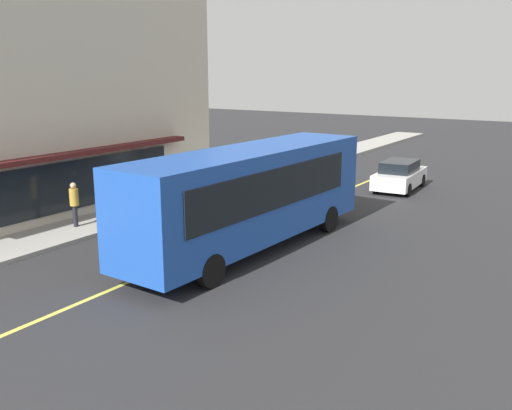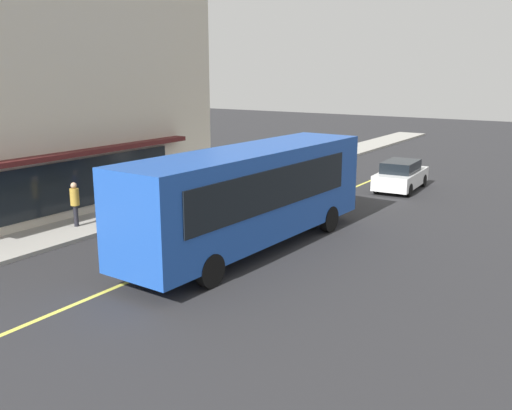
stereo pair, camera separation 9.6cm
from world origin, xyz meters
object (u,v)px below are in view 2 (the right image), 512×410
object	(u,v)px
bus	(252,193)
car_white	(401,176)
pedestrian_near_storefront	(242,161)
pedestrian_waiting	(119,192)
pedestrian_mid_block	(75,200)

from	to	relation	value
bus	car_white	distance (m)	12.66
bus	pedestrian_near_storefront	size ratio (longest dim) A/B	7.16
bus	pedestrian_waiting	distance (m)	6.91
car_white	pedestrian_waiting	xyz separation A→B (m)	(-12.18, 7.79, 0.39)
car_white	pedestrian_waiting	size ratio (longest dim) A/B	2.68
pedestrian_near_storefront	pedestrian_waiting	xyz separation A→B (m)	(-9.75, -0.56, 0.05)
bus	pedestrian_waiting	size ratio (longest dim) A/B	6.84
car_white	pedestrian_near_storefront	distance (m)	8.69
bus	pedestrian_mid_block	distance (m)	7.27
pedestrian_waiting	pedestrian_mid_block	distance (m)	2.13
pedestrian_near_storefront	pedestrian_mid_block	xyz separation A→B (m)	(-11.87, -0.39, 0.11)
bus	pedestrian_mid_block	bearing A→B (deg)	103.90
car_white	pedestrian_near_storefront	size ratio (longest dim) A/B	2.80
car_white	pedestrian_mid_block	world-z (taller)	pedestrian_mid_block
pedestrian_near_storefront	pedestrian_waiting	size ratio (longest dim) A/B	0.96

